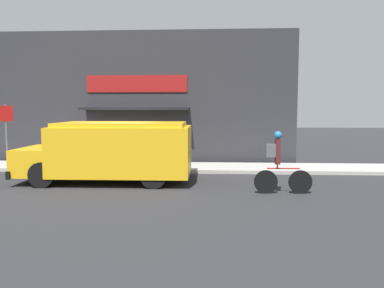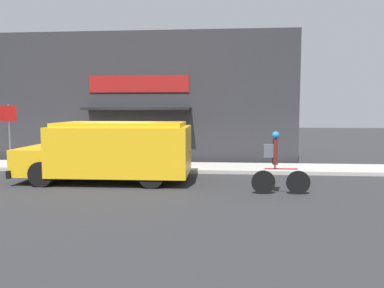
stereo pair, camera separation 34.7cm
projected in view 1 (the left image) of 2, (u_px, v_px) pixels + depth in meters
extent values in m
plane|color=#2B2B2D|center=(121.00, 173.00, 13.71)|extent=(70.00, 70.00, 0.00)
cube|color=#ADAAA3|center=(127.00, 167.00, 14.73)|extent=(28.00, 2.05, 0.13)
cube|color=#2D2D33|center=(134.00, 98.00, 15.92)|extent=(13.72, 0.18, 5.62)
cube|color=maroon|center=(137.00, 84.00, 15.75)|extent=(4.27, 0.05, 0.71)
cube|color=black|center=(135.00, 109.00, 15.42)|extent=(4.48, 0.90, 0.10)
cube|color=yellow|center=(123.00, 150.00, 11.97)|extent=(4.31, 2.36, 1.52)
cube|color=yellow|center=(41.00, 160.00, 12.11)|extent=(1.15, 2.12, 0.83)
cube|color=yellow|center=(123.00, 124.00, 11.89)|extent=(3.97, 2.17, 0.13)
cube|color=black|center=(26.00, 170.00, 12.16)|extent=(0.16, 2.24, 0.24)
cube|color=red|center=(99.00, 144.00, 13.40)|extent=(0.03, 0.44, 0.44)
cylinder|color=black|center=(67.00, 165.00, 13.10)|extent=(0.77, 0.27, 0.77)
cylinder|color=black|center=(42.00, 175.00, 11.14)|extent=(0.77, 0.27, 0.77)
cylinder|color=black|center=(162.00, 166.00, 12.96)|extent=(0.77, 0.27, 0.77)
cylinder|color=black|center=(153.00, 176.00, 11.00)|extent=(0.77, 0.27, 0.77)
cylinder|color=black|center=(300.00, 182.00, 10.31)|extent=(0.66, 0.06, 0.65)
cylinder|color=black|center=(266.00, 182.00, 10.34)|extent=(0.66, 0.06, 0.65)
cylinder|color=red|center=(283.00, 168.00, 10.29)|extent=(0.90, 0.06, 0.04)
cylinder|color=red|center=(277.00, 166.00, 10.29)|extent=(0.04, 0.04, 0.12)
cube|color=#561E1E|center=(278.00, 152.00, 10.25)|extent=(0.13, 0.20, 0.69)
sphere|color=#2375B7|center=(278.00, 135.00, 10.21)|extent=(0.21, 0.21, 0.21)
cube|color=#565B60|center=(271.00, 151.00, 10.25)|extent=(0.26, 0.15, 0.36)
cylinder|color=slate|center=(6.00, 135.00, 14.51)|extent=(0.07, 0.07, 2.38)
cube|color=red|center=(5.00, 114.00, 14.38)|extent=(0.45, 0.45, 0.60)
cylinder|color=slate|center=(165.00, 155.00, 14.81)|extent=(0.61, 0.61, 0.80)
cylinder|color=black|center=(165.00, 144.00, 14.77)|extent=(0.62, 0.62, 0.04)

